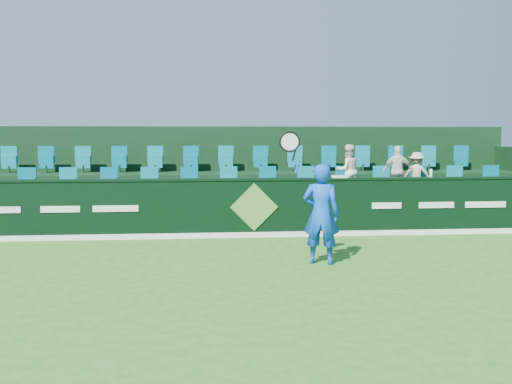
{
  "coord_description": "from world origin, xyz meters",
  "views": [
    {
      "loc": [
        -1.13,
        -8.93,
        2.29
      ],
      "look_at": [
        -0.06,
        2.8,
        1.15
      ],
      "focal_mm": 40.0,
      "sensor_mm": 36.0,
      "label": 1
    }
  ],
  "objects": [
    {
      "name": "stand_rear",
      "position": [
        0.0,
        7.44,
        1.22
      ],
      "size": [
        16.0,
        4.1,
        2.6
      ],
      "color": "black",
      "rests_on": "ground"
    },
    {
      "name": "spectator_left",
      "position": [
        2.48,
        5.12,
        1.45
      ],
      "size": [
        0.71,
        0.59,
        1.3
      ],
      "primitive_type": "imported",
      "rotation": [
        0.0,
        0.0,
        3.31
      ],
      "color": "white",
      "rests_on": "stand_tier_front"
    },
    {
      "name": "ground",
      "position": [
        0.0,
        0.0,
        0.0
      ],
      "size": [
        60.0,
        60.0,
        0.0
      ],
      "primitive_type": "plane",
      "color": "#2A6417",
      "rests_on": "ground"
    },
    {
      "name": "tennis_player",
      "position": [
        0.96,
        1.09,
        0.92
      ],
      "size": [
        1.2,
        0.62,
        2.43
      ],
      "color": "blue",
      "rests_on": "ground"
    },
    {
      "name": "spectator_middle",
      "position": [
        3.77,
        5.12,
        1.44
      ],
      "size": [
        0.79,
        0.45,
        1.27
      ],
      "primitive_type": "imported",
      "rotation": [
        0.0,
        0.0,
        2.94
      ],
      "color": "silver",
      "rests_on": "stand_tier_front"
    },
    {
      "name": "stand_tier_back",
      "position": [
        0.0,
        7.0,
        0.65
      ],
      "size": [
        16.0,
        1.8,
        1.3
      ],
      "primitive_type": "cube",
      "color": "black",
      "rests_on": "ground"
    },
    {
      "name": "spectator_right",
      "position": [
        4.27,
        5.12,
        1.35
      ],
      "size": [
        0.8,
        0.6,
        1.11
      ],
      "primitive_type": "imported",
      "rotation": [
        0.0,
        0.0,
        2.84
      ],
      "color": "#C5AC8B",
      "rests_on": "stand_tier_front"
    },
    {
      "name": "drinks_bottle",
      "position": [
        4.19,
        4.0,
        1.44
      ],
      "size": [
        0.06,
        0.06,
        0.19
      ],
      "primitive_type": "cylinder",
      "color": "white",
      "rests_on": "sponsor_hoarding"
    },
    {
      "name": "stand_tier_front",
      "position": [
        0.0,
        5.1,
        0.4
      ],
      "size": [
        16.0,
        2.0,
        0.8
      ],
      "primitive_type": "cube",
      "color": "black",
      "rests_on": "ground"
    },
    {
      "name": "towel",
      "position": [
        2.0,
        4.0,
        1.38
      ],
      "size": [
        0.35,
        0.23,
        0.05
      ],
      "primitive_type": "cube",
      "color": "silver",
      "rests_on": "sponsor_hoarding"
    },
    {
      "name": "sponsor_hoarding",
      "position": [
        0.0,
        4.0,
        0.67
      ],
      "size": [
        16.0,
        0.25,
        1.35
      ],
      "color": "black",
      "rests_on": "ground"
    },
    {
      "name": "seat_row_back",
      "position": [
        0.0,
        7.3,
        1.6
      ],
      "size": [
        13.5,
        0.5,
        0.6
      ],
      "primitive_type": "cube",
      "color": "#0B7486",
      "rests_on": "stand_tier_back"
    },
    {
      "name": "seat_row_front",
      "position": [
        0.0,
        5.5,
        1.1
      ],
      "size": [
        13.5,
        0.5,
        0.6
      ],
      "primitive_type": "cube",
      "color": "#0B7486",
      "rests_on": "stand_tier_front"
    }
  ]
}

